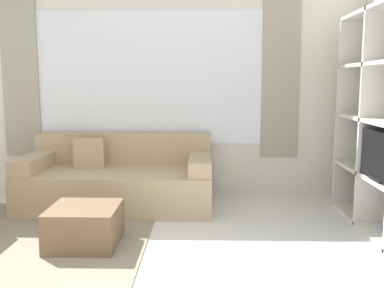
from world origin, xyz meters
TOP-DOWN VIEW (x-y plane):
  - wall_back at (0.00, 3.24)m, footprint 6.30×0.11m
  - area_rug at (-0.95, 1.68)m, footprint 2.21×2.09m
  - couch_main at (-0.31, 2.71)m, footprint 2.09×1.00m
  - ottoman at (-0.37, 1.49)m, footprint 0.58×0.58m

SIDE VIEW (x-z plane):
  - area_rug at x=-0.95m, z-range 0.00..0.01m
  - ottoman at x=-0.37m, z-range 0.00..0.35m
  - couch_main at x=-0.31m, z-range -0.11..0.68m
  - wall_back at x=0.00m, z-range 0.01..2.71m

